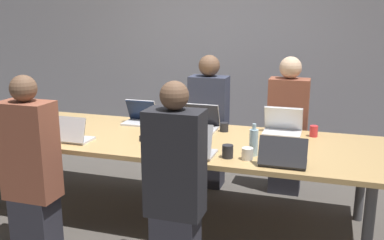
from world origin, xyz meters
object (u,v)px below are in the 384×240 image
at_px(person_far_center, 209,124).
at_px(stapler, 146,137).
at_px(person_near_left, 31,169).
at_px(laptop_far_center, 201,122).
at_px(laptop_near_right, 283,157).
at_px(laptop_far_midleft, 140,117).
at_px(person_near_midright, 175,184).
at_px(cup_far_center, 224,127).
at_px(person_far_right, 287,128).
at_px(laptop_far_right, 283,126).
at_px(cup_far_right, 314,131).
at_px(cup_near_midright, 228,151).
at_px(laptop_near_left, 69,134).
at_px(cup_near_right, 247,154).
at_px(bottle_near_right, 254,142).
at_px(laptop_near_midright, 194,147).

height_order(person_far_center, stapler, person_far_center).
bearing_deg(person_near_left, laptop_far_center, -127.69).
distance_m(laptop_near_right, stapler, 1.26).
xyz_separation_m(laptop_far_midleft, person_near_midright, (0.82, -1.23, -0.15)).
relative_size(person_far_center, laptop_near_right, 4.15).
distance_m(cup_far_center, person_near_left, 1.74).
xyz_separation_m(cup_far_center, laptop_near_right, (0.63, -0.80, 0.02)).
bearing_deg(person_far_right, person_near_left, -134.29).
xyz_separation_m(laptop_far_right, cup_far_right, (0.28, -0.03, -0.02)).
xyz_separation_m(laptop_far_right, laptop_near_right, (0.10, -0.90, -0.01)).
xyz_separation_m(person_near_left, cup_near_midright, (1.42, 0.50, 0.13)).
distance_m(laptop_far_center, laptop_near_left, 1.23).
height_order(laptop_far_midleft, cup_far_center, laptop_far_midleft).
distance_m(person_far_center, cup_far_right, 1.17).
bearing_deg(laptop_far_midleft, cup_near_right, -32.36).
height_order(bottle_near_right, cup_near_midright, bottle_near_right).
distance_m(laptop_far_center, person_far_right, 0.95).
bearing_deg(person_near_midright, cup_far_center, -93.28).
bearing_deg(person_far_center, laptop_near_left, -127.49).
height_order(laptop_near_left, bottle_near_right, bottle_near_right).
bearing_deg(laptop_near_left, laptop_far_center, -141.82).
bearing_deg(laptop_near_right, cup_near_right, -12.59).
height_order(cup_far_right, laptop_near_right, laptop_near_right).
bearing_deg(cup_near_right, cup_near_midright, -178.79).
relative_size(laptop_far_right, bottle_near_right, 1.37).
bearing_deg(bottle_near_right, person_near_left, -158.87).
xyz_separation_m(laptop_far_midleft, cup_far_right, (1.70, 0.03, -0.02)).
relative_size(person_near_left, cup_near_midright, 13.82).
relative_size(person_near_left, laptop_near_right, 4.08).
bearing_deg(cup_near_right, cup_far_right, 60.76).
bearing_deg(laptop_far_right, laptop_far_center, -174.07).
bearing_deg(cup_far_center, cup_far_right, 5.27).
distance_m(laptop_far_right, laptop_near_midright, 1.07).
distance_m(laptop_far_center, laptop_far_right, 0.77).
bearing_deg(cup_near_midright, person_far_center, 111.90).
bearing_deg(person_near_midright, cup_far_right, -125.10).
height_order(laptop_far_center, cup_far_right, laptop_far_center).
bearing_deg(cup_far_center, bottle_near_right, -58.34).
xyz_separation_m(cup_near_midright, stapler, (-0.79, 0.26, -0.03)).
bearing_deg(laptop_far_right, person_far_center, 155.91).
bearing_deg(person_near_left, laptop_near_right, -166.45).
bearing_deg(laptop_far_midleft, cup_near_midright, -35.97).
bearing_deg(person_near_left, laptop_near_midright, -158.60).
distance_m(cup_far_center, cup_near_right, 0.82).
height_order(laptop_far_center, person_far_right, person_far_right).
height_order(laptop_near_right, bottle_near_right, bottle_near_right).
relative_size(cup_near_midright, stapler, 0.65).
distance_m(person_far_center, person_far_right, 0.82).
xyz_separation_m(bottle_near_right, person_near_midright, (-0.45, -0.55, -0.19)).
relative_size(person_far_center, cup_near_right, 15.51).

